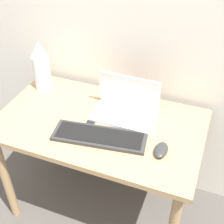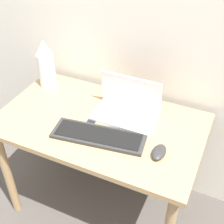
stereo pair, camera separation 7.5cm
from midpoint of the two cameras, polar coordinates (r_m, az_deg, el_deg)
name	(u,v)px [view 2 (the right image)]	position (r m, az deg, el deg)	size (l,w,h in m)	color
desk	(100,136)	(1.72, -0.96, -4.44)	(1.09, 0.64, 0.71)	tan
laptop	(127,108)	(1.67, 4.01, 0.76)	(0.34, 0.21, 0.22)	white
keyboard	(98,136)	(1.55, -1.11, -4.41)	(0.48, 0.21, 0.02)	#2D2D2D
mouse	(159,152)	(1.48, 10.04, -7.26)	(0.06, 0.11, 0.03)	#2D2D2D
vase	(46,64)	(1.89, -10.91, 8.57)	(0.10, 0.10, 0.30)	white
mp3_player	(90,124)	(1.63, -2.82, -2.21)	(0.04, 0.06, 0.01)	black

